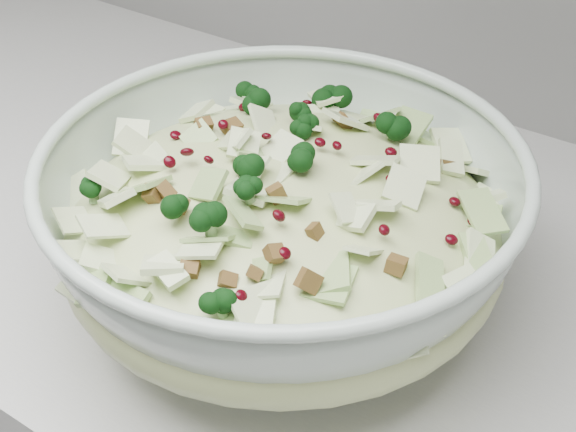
# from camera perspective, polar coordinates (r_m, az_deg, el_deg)

# --- Properties ---
(mixing_bowl) EXTENTS (0.37, 0.37, 0.14)m
(mixing_bowl) POSITION_cam_1_polar(r_m,az_deg,el_deg) (0.60, -0.37, -0.96)
(mixing_bowl) COLOR #B5C7BA
(mixing_bowl) RESTS_ON counter
(salad) EXTENTS (0.35, 0.35, 0.14)m
(salad) POSITION_cam_1_polar(r_m,az_deg,el_deg) (0.59, -0.37, 0.82)
(salad) COLOR beige
(salad) RESTS_ON mixing_bowl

